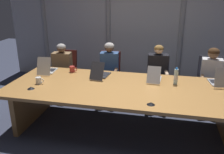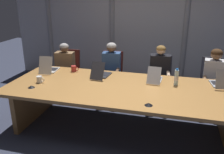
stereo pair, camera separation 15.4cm
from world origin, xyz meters
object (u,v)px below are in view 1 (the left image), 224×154
laptop_left_mid (101,74)px  person_right_mid (211,76)px  office_chair_left_end (65,78)px  conference_mic_left_side (31,88)px  laptop_right_mid (219,81)px  person_left_end (61,67)px  person_center (158,73)px  office_chair_left_mid (109,81)px  water_bottle_primary (176,77)px  office_chair_center (158,85)px  laptop_left_end (48,69)px  coffee_mug_far (72,69)px  conference_mic_middle (151,103)px  coffee_mug_near (39,80)px  office_chair_right_mid (208,88)px  laptop_center (154,77)px  person_left_mid (109,69)px

laptop_left_mid → person_right_mid: size_ratio=0.42×
office_chair_left_end → conference_mic_left_side: office_chair_left_end is taller
laptop_right_mid → person_right_mid: bearing=-6.3°
person_left_end → person_center: bearing=85.3°
office_chair_left_mid → water_bottle_primary: bearing=56.4°
office_chair_center → laptop_left_end: bearing=-75.5°
coffee_mug_far → conference_mic_middle: (1.51, -1.07, -0.04)m
water_bottle_primary → coffee_mug_near: 2.21m
office_chair_center → person_left_end: size_ratio=0.83×
laptop_left_mid → conference_mic_middle: (0.93, -0.91, -0.04)m
office_chair_left_mid → conference_mic_left_side: 1.83m
office_chair_right_mid → coffee_mug_near: size_ratio=6.90×
person_center → conference_mic_middle: (-0.03, -1.56, 0.08)m
laptop_center → conference_mic_middle: size_ratio=3.95×
office_chair_center → person_left_mid: 1.04m
laptop_left_mid → water_bottle_primary: bearing=-87.5°
laptop_right_mid → office_chair_center: (-0.96, 0.75, -0.44)m
laptop_right_mid → office_chair_right_mid: 0.87m
laptop_left_end → person_left_mid: bearing=-64.3°
conference_mic_left_side → water_bottle_primary: bearing=17.6°
coffee_mug_near → coffee_mug_far: (0.31, 0.68, 0.00)m
laptop_right_mid → office_chair_left_end: 3.09m
office_chair_left_end → coffee_mug_far: 0.90m
person_left_mid → water_bottle_primary: (1.27, -0.71, 0.18)m
office_chair_right_mid → laptop_left_end: bearing=-75.2°
person_center → office_chair_center: bearing=169.3°
office_chair_left_mid → person_right_mid: bearing=85.4°
person_left_end → conference_mic_middle: bearing=46.8°
laptop_center → person_right_mid: person_right_mid is taller
laptop_right_mid → office_chair_left_mid: bearing=61.8°
laptop_right_mid → person_center: size_ratio=0.36×
person_left_end → person_right_mid: person_right_mid is taller
office_chair_right_mid → water_bottle_primary: size_ratio=3.56×
laptop_left_end → office_chair_center: size_ratio=0.52×
coffee_mug_far → person_right_mid: bearing=11.1°
laptop_right_mid → person_left_end: person_left_end is taller
laptop_left_end → person_center: bearing=-78.4°
water_bottle_primary → conference_mic_left_side: bearing=-162.4°
office_chair_left_mid → person_center: 1.07m
laptop_right_mid → conference_mic_middle: size_ratio=3.96×
laptop_left_end → person_center: size_ratio=0.41×
laptop_right_mid → person_left_end: (-2.97, 0.59, -0.15)m
laptop_left_end → laptop_right_mid: bearing=-95.3°
office_chair_left_end → person_left_end: (-0.01, -0.16, 0.29)m
laptop_center → water_bottle_primary: bearing=-100.8°
laptop_left_end → laptop_left_mid: size_ratio=0.98×
conference_mic_left_side → laptop_left_mid: bearing=40.0°
laptop_left_end → water_bottle_primary: 2.28m
person_center → coffee_mug_near: (-1.86, -1.17, 0.12)m
office_chair_center → coffee_mug_near: office_chair_center is taller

